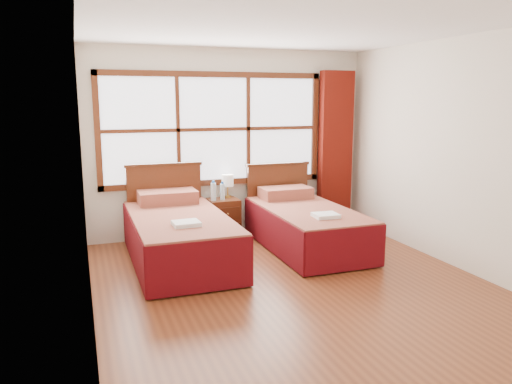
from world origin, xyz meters
name	(u,v)px	position (x,y,z in m)	size (l,w,h in m)	color
floor	(294,285)	(0.00, 0.00, 0.00)	(4.50, 4.50, 0.00)	brown
ceiling	(298,25)	(0.00, 0.00, 2.60)	(4.50, 4.50, 0.00)	white
wall_back	(230,143)	(0.00, 2.25, 1.30)	(4.00, 4.00, 0.00)	silver
wall_left	(84,171)	(-2.00, 0.00, 1.30)	(4.50, 4.50, 0.00)	silver
wall_right	(457,154)	(2.00, 0.00, 1.30)	(4.50, 4.50, 0.00)	silver
window	(214,129)	(-0.25, 2.21, 1.50)	(3.16, 0.06, 1.56)	white
curtain	(335,149)	(1.60, 2.11, 1.17)	(0.50, 0.16, 2.30)	#631209
bed_left	(179,235)	(-0.97, 1.20, 0.33)	(1.10, 2.12, 1.07)	#401D0D
bed_right	(305,225)	(0.68, 1.20, 0.31)	(1.03, 2.05, 1.00)	#401D0D
nightstand	(224,218)	(-0.18, 1.99, 0.27)	(0.41, 0.41, 0.55)	#502411
towels_left	(186,223)	(-0.99, 0.65, 0.59)	(0.29, 0.26, 0.04)	white
towels_right	(326,215)	(0.68, 0.62, 0.56)	(0.30, 0.26, 0.04)	white
lamp	(228,181)	(-0.08, 2.12, 0.78)	(0.17, 0.17, 0.32)	gold
bottle_near	(213,192)	(-0.34, 1.94, 0.68)	(0.07, 0.07, 0.28)	silver
bottle_far	(222,192)	(-0.21, 1.96, 0.66)	(0.07, 0.07, 0.25)	silver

